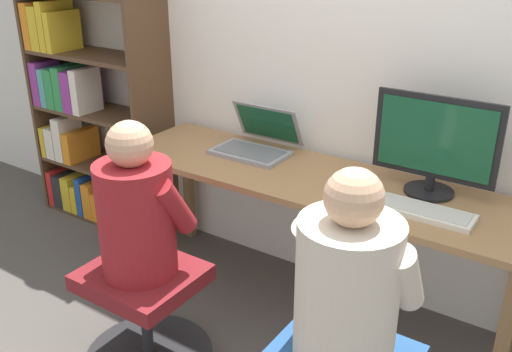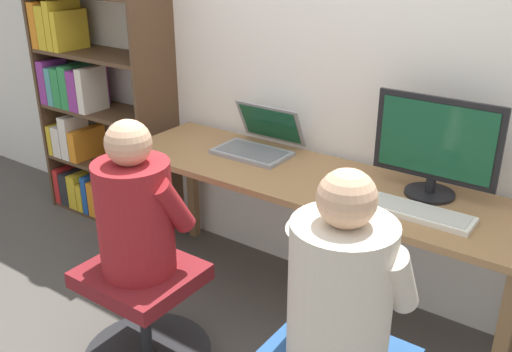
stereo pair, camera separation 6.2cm
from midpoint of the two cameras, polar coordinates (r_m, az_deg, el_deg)
The scene contains 11 objects.
ground_plane at distance 2.80m, azimuth 1.32°, elevation -15.69°, with size 14.00×14.00×0.00m, color #4C4742.
wall_back at distance 2.77m, azimuth 8.82°, elevation 13.42°, with size 10.00×0.05×2.60m.
desk at distance 2.67m, azimuth 4.73°, elevation -1.50°, with size 1.99×0.57×0.73m.
desktop_monitor at distance 2.48m, azimuth 16.75°, elevation 2.91°, with size 0.52×0.21×0.43m.
laptop at distance 2.90m, azimuth -0.62°, elevation 3.35°, with size 0.38×0.33×0.23m.
keyboard at distance 2.36m, azimuth 15.43°, elevation -3.37°, with size 0.42×0.15×0.03m.
computer_mouse_by_keyboard at distance 2.43m, azimuth 9.12°, elevation -1.79°, with size 0.06×0.11×0.04m.
office_chair_right at distance 2.57m, azimuth -11.67°, elevation -13.54°, with size 0.57×0.57×0.47m.
person_at_monitor at distance 1.83m, azimuth 8.23°, elevation -10.45°, with size 0.41×0.35×0.67m.
person_at_laptop at distance 2.31m, azimuth -12.60°, elevation -3.34°, with size 0.38×0.33×0.65m.
bookshelf at distance 3.75m, azimuth -17.63°, elevation 8.68°, with size 0.94×0.33×1.80m.
Camera 1 is at (1.13, -1.86, 1.77)m, focal length 40.00 mm.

